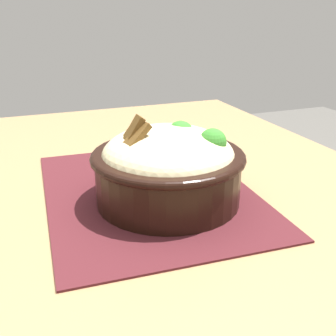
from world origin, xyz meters
The scene contains 4 objects.
table centered at (0.00, 0.00, 0.68)m, with size 1.08×0.79×0.77m.
placemat centered at (-0.02, 0.01, 0.77)m, with size 0.40×0.30×0.00m, color #47191E.
bowl centered at (-0.06, -0.01, 0.83)m, with size 0.22×0.22×0.13m.
fork centered at (0.06, 0.01, 0.78)m, with size 0.04×0.13×0.00m.
Camera 1 is at (-0.56, 0.18, 1.04)m, focal length 44.17 mm.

